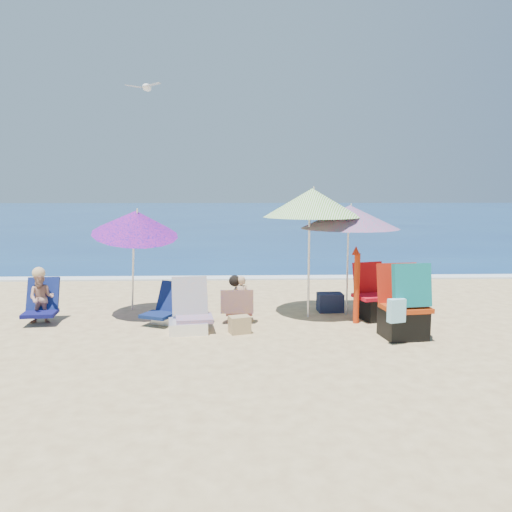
{
  "coord_description": "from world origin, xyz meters",
  "views": [
    {
      "loc": [
        -0.57,
        -7.11,
        2.16
      ],
      "look_at": [
        -0.3,
        1.0,
        1.1
      ],
      "focal_mm": 35.04,
      "sensor_mm": 36.0,
      "label": 1
    }
  ],
  "objects_px": {
    "camp_chair_left": "(375,302)",
    "person_left": "(41,298)",
    "umbrella_blue": "(136,223)",
    "umbrella_striped": "(312,203)",
    "chair_rainbow": "(190,317)",
    "umbrella_turquoise": "(350,217)",
    "furled_umbrella": "(357,281)",
    "person_center": "(239,300)",
    "seagull": "(147,87)",
    "camp_chair_right": "(404,311)",
    "chair_navy": "(168,312)"
  },
  "relations": [
    {
      "from": "camp_chair_left",
      "to": "person_left",
      "type": "relative_size",
      "value": 1.03
    },
    {
      "from": "umbrella_blue",
      "to": "umbrella_striped",
      "type": "bearing_deg",
      "value": -0.44
    },
    {
      "from": "umbrella_blue",
      "to": "chair_rainbow",
      "type": "bearing_deg",
      "value": -42.95
    },
    {
      "from": "umbrella_turquoise",
      "to": "furled_umbrella",
      "type": "distance_m",
      "value": 1.16
    },
    {
      "from": "person_center",
      "to": "seagull",
      "type": "height_order",
      "value": "seagull"
    },
    {
      "from": "furled_umbrella",
      "to": "person_center",
      "type": "distance_m",
      "value": 1.95
    },
    {
      "from": "umbrella_blue",
      "to": "person_center",
      "type": "height_order",
      "value": "umbrella_blue"
    },
    {
      "from": "umbrella_blue",
      "to": "camp_chair_right",
      "type": "height_order",
      "value": "umbrella_blue"
    },
    {
      "from": "umbrella_blue",
      "to": "chair_navy",
      "type": "bearing_deg",
      "value": -36.46
    },
    {
      "from": "person_left",
      "to": "seagull",
      "type": "distance_m",
      "value": 4.18
    },
    {
      "from": "umbrella_blue",
      "to": "chair_rainbow",
      "type": "relative_size",
      "value": 2.48
    },
    {
      "from": "umbrella_turquoise",
      "to": "person_left",
      "type": "relative_size",
      "value": 2.09
    },
    {
      "from": "seagull",
      "to": "camp_chair_left",
      "type": "bearing_deg",
      "value": -18.21
    },
    {
      "from": "person_center",
      "to": "person_left",
      "type": "height_order",
      "value": "person_left"
    },
    {
      "from": "umbrella_striped",
      "to": "seagull",
      "type": "bearing_deg",
      "value": 160.7
    },
    {
      "from": "umbrella_turquoise",
      "to": "camp_chair_right",
      "type": "xyz_separation_m",
      "value": [
        0.51,
        -1.45,
        -1.3
      ]
    },
    {
      "from": "umbrella_striped",
      "to": "chair_rainbow",
      "type": "bearing_deg",
      "value": -156.25
    },
    {
      "from": "chair_rainbow",
      "to": "camp_chair_left",
      "type": "relative_size",
      "value": 0.84
    },
    {
      "from": "seagull",
      "to": "chair_rainbow",
      "type": "bearing_deg",
      "value": -64.56
    },
    {
      "from": "umbrella_striped",
      "to": "umbrella_blue",
      "type": "bearing_deg",
      "value": 179.56
    },
    {
      "from": "chair_navy",
      "to": "camp_chair_right",
      "type": "distance_m",
      "value": 3.73
    },
    {
      "from": "umbrella_striped",
      "to": "furled_umbrella",
      "type": "xyz_separation_m",
      "value": [
        0.67,
        -0.53,
        -1.26
      ]
    },
    {
      "from": "chair_navy",
      "to": "umbrella_turquoise",
      "type": "bearing_deg",
      "value": 8.32
    },
    {
      "from": "umbrella_striped",
      "to": "camp_chair_left",
      "type": "xyz_separation_m",
      "value": [
        1.06,
        -0.29,
        -1.67
      ]
    },
    {
      "from": "chair_navy",
      "to": "person_center",
      "type": "xyz_separation_m",
      "value": [
        1.17,
        -0.02,
        0.21
      ]
    },
    {
      "from": "furled_umbrella",
      "to": "camp_chair_left",
      "type": "relative_size",
      "value": 1.34
    },
    {
      "from": "umbrella_striped",
      "to": "person_center",
      "type": "bearing_deg",
      "value": -161.33
    },
    {
      "from": "umbrella_turquoise",
      "to": "person_center",
      "type": "distance_m",
      "value": 2.38
    },
    {
      "from": "camp_chair_left",
      "to": "person_center",
      "type": "distance_m",
      "value": 2.31
    },
    {
      "from": "chair_rainbow",
      "to": "seagull",
      "type": "height_order",
      "value": "seagull"
    },
    {
      "from": "umbrella_striped",
      "to": "person_center",
      "type": "height_order",
      "value": "umbrella_striped"
    },
    {
      "from": "umbrella_turquoise",
      "to": "person_left",
      "type": "bearing_deg",
      "value": -175.6
    },
    {
      "from": "chair_navy",
      "to": "person_left",
      "type": "bearing_deg",
      "value": 178.51
    },
    {
      "from": "umbrella_striped",
      "to": "chair_rainbow",
      "type": "relative_size",
      "value": 2.8
    },
    {
      "from": "umbrella_striped",
      "to": "camp_chair_right",
      "type": "xyz_separation_m",
      "value": [
        1.17,
        -1.4,
        -1.55
      ]
    },
    {
      "from": "umbrella_turquoise",
      "to": "umbrella_blue",
      "type": "xyz_separation_m",
      "value": [
        -3.66,
        -0.02,
        -0.09
      ]
    },
    {
      "from": "camp_chair_right",
      "to": "umbrella_striped",
      "type": "bearing_deg",
      "value": 130.03
    },
    {
      "from": "camp_chair_left",
      "to": "person_center",
      "type": "bearing_deg",
      "value": -176.64
    },
    {
      "from": "umbrella_turquoise",
      "to": "camp_chair_right",
      "type": "height_order",
      "value": "umbrella_turquoise"
    },
    {
      "from": "furled_umbrella",
      "to": "umbrella_turquoise",
      "type": "bearing_deg",
      "value": 90.83
    },
    {
      "from": "seagull",
      "to": "person_center",
      "type": "bearing_deg",
      "value": -40.75
    },
    {
      "from": "chair_navy",
      "to": "chair_rainbow",
      "type": "distance_m",
      "value": 0.63
    },
    {
      "from": "chair_navy",
      "to": "person_left",
      "type": "relative_size",
      "value": 0.84
    },
    {
      "from": "chair_navy",
      "to": "seagull",
      "type": "bearing_deg",
      "value": 109.64
    },
    {
      "from": "chair_navy",
      "to": "person_center",
      "type": "bearing_deg",
      "value": -0.88
    },
    {
      "from": "camp_chair_right",
      "to": "person_center",
      "type": "height_order",
      "value": "camp_chair_right"
    },
    {
      "from": "umbrella_blue",
      "to": "seagull",
      "type": "xyz_separation_m",
      "value": [
        0.07,
        1.0,
        2.42
      ]
    },
    {
      "from": "camp_chair_left",
      "to": "seagull",
      "type": "relative_size",
      "value": 1.38
    },
    {
      "from": "umbrella_blue",
      "to": "camp_chair_right",
      "type": "distance_m",
      "value": 4.57
    },
    {
      "from": "umbrella_blue",
      "to": "person_center",
      "type": "relative_size",
      "value": 2.53
    }
  ]
}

